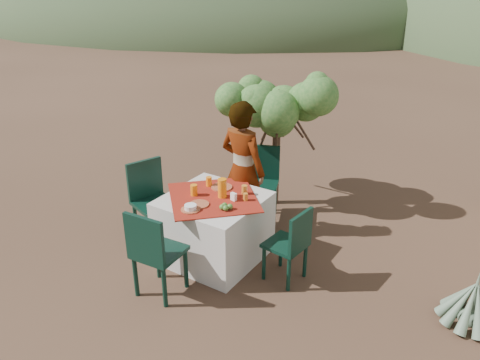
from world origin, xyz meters
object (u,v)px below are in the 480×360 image
table (214,227)px  agave (473,303)px  chair_far (261,179)px  chair_left (151,197)px  person (243,170)px  shrub_tree (283,113)px  chair_right (291,243)px  juice_pitcher (222,188)px  chair_near (154,251)px

table → agave: table is taller
chair_far → chair_left: chair_left is taller
table → agave: 2.70m
chair_left → person: person is taller
chair_far → shrub_tree: size_ratio=0.58×
chair_left → chair_right: bearing=-67.8°
chair_far → juice_pitcher: size_ratio=4.49×
chair_right → agave: size_ratio=1.30×
chair_near → chair_right: size_ratio=1.14×
person → juice_pitcher: bearing=107.0°
chair_near → agave: 3.04m
table → juice_pitcher: 0.50m
chair_left → shrub_tree: 2.04m
table → chair_left: 0.91m
chair_far → shrub_tree: 0.92m
agave → chair_near: bearing=-154.6°
person → shrub_tree: 1.09m
chair_right → shrub_tree: size_ratio=0.51×
agave → juice_pitcher: bearing=-172.6°
chair_far → person: person is taller
juice_pitcher → shrub_tree: bearing=94.2°
table → chair_right: size_ratio=1.55×
chair_far → person: size_ratio=0.57×
chair_far → shrub_tree: bearing=65.2°
table → chair_left: chair_left is taller
juice_pitcher → agave: bearing=7.4°
shrub_tree → chair_left: bearing=-117.3°
chair_far → chair_near: bearing=-112.3°
chair_near → juice_pitcher: (0.15, 0.96, 0.34)m
chair_far → chair_right: bearing=-69.3°
agave → juice_pitcher: size_ratio=3.02×
person → juice_pitcher: size_ratio=7.91×
chair_left → chair_right: chair_left is taller
table → chair_far: size_ratio=1.35×
chair_near → chair_left: chair_left is taller
person → agave: person is taller
table → chair_right: 0.95m
chair_right → person: 1.19m
chair_near → agave: bearing=-158.6°
agave → chair_right: bearing=-169.0°
chair_right → chair_near: bearing=-40.1°
chair_far → juice_pitcher: 1.14m
table → chair_far: (-0.05, 1.14, 0.15)m
shrub_tree → juice_pitcher: bearing=-85.8°
chair_near → chair_left: (-0.83, 0.86, 0.01)m
chair_right → agave: 1.77m
table → chair_near: 0.92m
shrub_tree → juice_pitcher: size_ratio=7.73×
table → person: (-0.02, 0.64, 0.47)m
chair_far → agave: chair_far is taller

